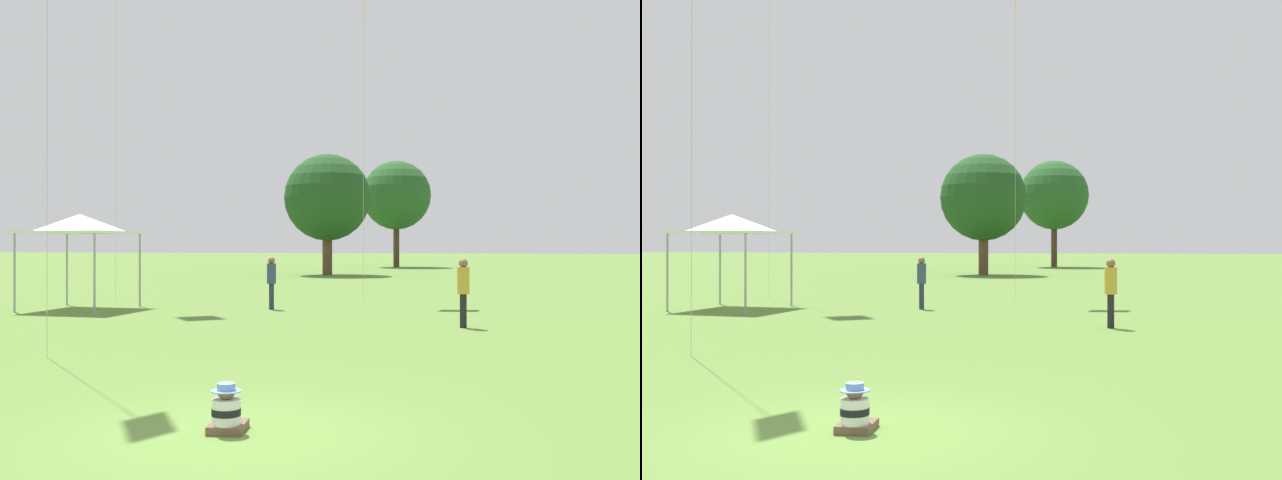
{
  "view_description": "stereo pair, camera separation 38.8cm",
  "coord_description": "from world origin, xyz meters",
  "views": [
    {
      "loc": [
        2.58,
        -8.33,
        2.2
      ],
      "look_at": [
        -0.0,
        6.1,
        2.26
      ],
      "focal_mm": 42.0,
      "sensor_mm": 36.0,
      "label": 1
    },
    {
      "loc": [
        2.96,
        -8.25,
        2.2
      ],
      "look_at": [
        -0.0,
        6.1,
        2.26
      ],
      "focal_mm": 42.0,
      "sensor_mm": 36.0,
      "label": 2
    }
  ],
  "objects": [
    {
      "name": "ground_plane",
      "position": [
        0.0,
        0.0,
        0.0
      ],
      "size": [
        300.0,
        300.0,
        0.0
      ],
      "primitive_type": "plane",
      "color": "#567A33"
    },
    {
      "name": "canopy_tent",
      "position": [
        -9.63,
        14.65,
        2.81
      ],
      "size": [
        3.43,
        3.43,
        3.16
      ],
      "rotation": [
        0.0,
        0.0,
        -0.08
      ],
      "color": "white",
      "rests_on": "ground"
    },
    {
      "name": "person_standing_0",
      "position": [
        2.82,
        11.36,
        1.09
      ],
      "size": [
        0.39,
        0.39,
        1.79
      ],
      "rotation": [
        0.0,
        0.0,
        4.95
      ],
      "color": "black",
      "rests_on": "ground"
    },
    {
      "name": "distant_tree_1",
      "position": [
        -2.54,
        59.68,
        6.51
      ],
      "size": [
        6.25,
        6.25,
        9.66
      ],
      "color": "#473323",
      "rests_on": "ground"
    },
    {
      "name": "distant_tree_0",
      "position": [
        -5.91,
        41.96,
        5.28
      ],
      "size": [
        5.92,
        5.92,
        8.26
      ],
      "color": "brown",
      "rests_on": "ground"
    },
    {
      "name": "person_standing_1",
      "position": [
        -3.34,
        15.68,
        1.06
      ],
      "size": [
        0.32,
        0.32,
        1.74
      ],
      "rotation": [
        0.0,
        0.0,
        1.51
      ],
      "color": "#282D42",
      "rests_on": "ground"
    },
    {
      "name": "seated_toddler",
      "position": [
        -0.01,
        0.01,
        0.24
      ],
      "size": [
        0.45,
        0.54,
        0.59
      ],
      "rotation": [
        0.0,
        0.0,
        0.08
      ],
      "color": "brown",
      "rests_on": "ground"
    }
  ]
}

